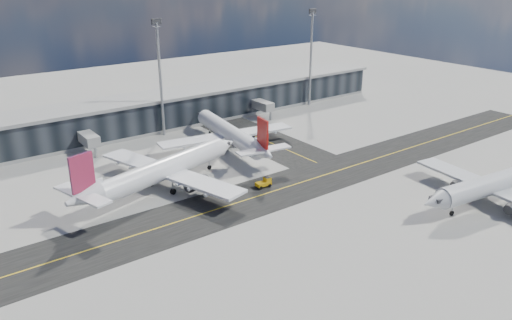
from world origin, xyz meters
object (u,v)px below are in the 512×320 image
object	(u,v)px
airliner_redtail	(230,134)
airliner_near	(499,182)
baggage_tug	(265,182)
service_van	(233,140)
airliner_af	(162,170)

from	to	relation	value
airliner_redtail	airliner_near	world-z (taller)	airliner_redtail
airliner_redtail	baggage_tug	distance (m)	23.37
airliner_redtail	service_van	xyz separation A→B (m)	(2.93, 2.98, -3.07)
airliner_redtail	baggage_tug	xyz separation A→B (m)	(-6.72, -22.20, -2.87)
airliner_af	airliner_near	distance (m)	62.44
airliner_redtail	baggage_tug	size ratio (longest dim) A/B	12.43
baggage_tug	service_van	size ratio (longest dim) A/B	0.57
airliner_near	baggage_tug	distance (m)	43.18
baggage_tug	airliner_redtail	bearing A→B (deg)	165.69
airliner_af	service_van	world-z (taller)	airliner_af
airliner_redtail	baggage_tug	world-z (taller)	airliner_redtail
airliner_near	service_van	xyz separation A→B (m)	(-21.03, 55.45, -2.95)
airliner_af	airliner_near	xyz separation A→B (m)	(47.13, -40.95, -0.34)
baggage_tug	airliner_near	bearing A→B (deg)	47.90
airliner_near	airliner_redtail	bearing A→B (deg)	31.49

